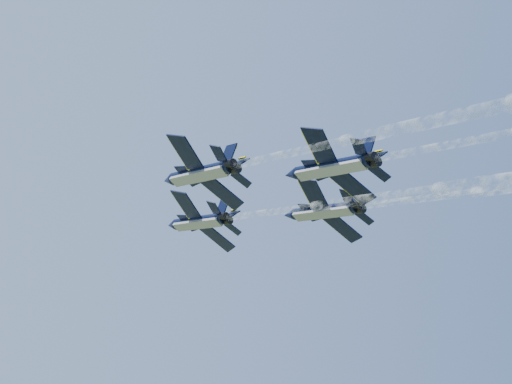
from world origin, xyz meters
name	(u,v)px	position (x,y,z in m)	size (l,w,h in m)	color
jet_lead	(198,222)	(-4.61, 13.74, 98.44)	(10.18, 16.15, 6.89)	black
jet_left	(199,174)	(-10.10, -4.14, 98.44)	(10.18, 16.15, 6.89)	black
jet_right	(323,211)	(9.60, 3.04, 98.44)	(10.18, 16.15, 6.89)	black
jet_slot	(330,168)	(3.39, -11.56, 98.44)	(10.18, 16.15, 6.89)	black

